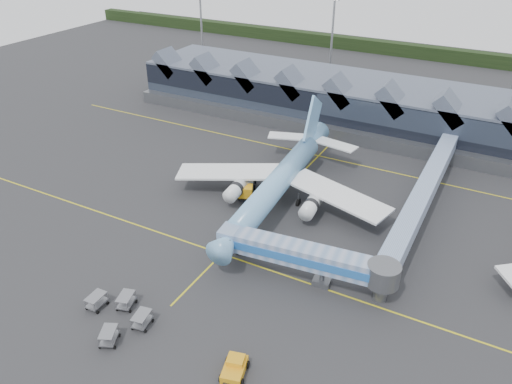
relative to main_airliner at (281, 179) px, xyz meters
The scene contains 10 objects.
ground 10.04m from the main_airliner, 95.05° to the right, with size 260.00×260.00×0.00m, color #292A2C.
taxi_stripes 4.20m from the main_airliner, 133.90° to the left, with size 120.00×60.00×0.01m.
tree_line_far 100.86m from the main_airliner, 90.46° to the left, with size 260.00×4.00×4.00m, color black.
terminal 38.65m from the main_airliner, 98.74° to the left, with size 90.00×22.25×12.52m.
light_masts 57.93m from the main_airliner, 69.37° to the left, with size 132.40×42.56×22.45m.
main_airliner is the anchor object (origin of this frame).
jet_bridge 21.08m from the main_airliner, 51.93° to the right, with size 23.89×5.82×5.44m.
fuel_truck 6.89m from the main_airliner, behind, with size 5.57×8.84×3.05m.
pushback_tug 36.13m from the main_airliner, 71.69° to the right, with size 3.26×4.34×1.77m.
baggage_carts 34.40m from the main_airliner, 97.98° to the right, with size 8.80×8.29×1.76m.
Camera 1 is at (31.17, -55.47, 42.98)m, focal length 35.00 mm.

